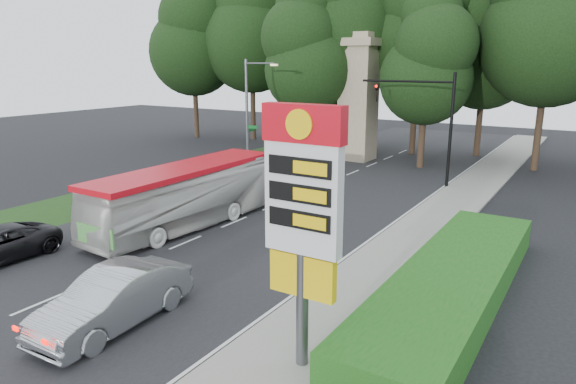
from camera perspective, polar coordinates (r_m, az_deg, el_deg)
The scene contains 20 objects.
ground at distance 19.01m, azimuth -27.17°, elevation -11.62°, with size 120.00×120.00×0.00m, color black.
road_surface at distance 26.56m, azimuth -4.68°, elevation -2.84°, with size 14.00×80.00×0.02m, color black.
sidewalk_right at distance 22.77m, azimuth 12.89°, elevation -5.97°, with size 3.00×80.00×0.12m, color gray.
grass_verge_left at distance 36.94m, azimuth -11.03°, elevation 1.82°, with size 5.00×50.00×0.02m, color #193814.
hedge at distance 18.23m, azimuth 17.78°, elevation -9.69°, with size 3.00×14.00×1.20m, color #175416.
gas_station_pylon at distance 12.41m, azimuth 1.67°, elevation -1.36°, with size 2.10×0.45×6.85m.
traffic_signal_mast at distance 33.86m, azimuth 15.58°, elevation 8.44°, with size 6.10×0.35×7.20m.
streetlight_signs at distance 37.75m, azimuth -4.32°, elevation 9.11°, with size 2.75×0.98×8.00m.
monument at distance 42.11m, azimuth 7.83°, elevation 10.45°, with size 3.00×3.00×10.05m.
tree_far_west at distance 55.70m, azimuth -10.55°, elevation 16.99°, with size 8.96×8.96×17.60m.
tree_west_mid at distance 53.55m, azimuth -4.06°, elevation 18.38°, with size 9.80×9.80×19.25m.
tree_west_near at distance 51.93m, azimuth 2.94°, elevation 16.67°, with size 8.40×8.40×16.50m.
tree_center_left at distance 46.21m, azimuth 6.17°, elevation 19.41°, with size 10.08×10.08×19.80m.
tree_center_right at distance 45.73m, azimuth 14.41°, elevation 17.86°, with size 9.24×9.24×18.15m.
tree_east_near at distance 46.31m, azimuth 21.21°, elevation 15.66°, with size 8.12×8.12×15.95m.
tree_east_mid at distance 41.71m, azimuth 27.36°, elevation 17.63°, with size 9.52×9.52×18.70m.
tree_monument_left at distance 42.95m, azimuth 2.38°, elevation 15.41°, with size 7.28×7.28×14.30m.
tree_monument_right at distance 39.61m, azimuth 15.16°, elevation 14.08°, with size 6.72×6.72×13.20m.
transit_bus at distance 25.12m, azimuth -11.26°, elevation -0.55°, with size 2.51×10.73×2.99m, color beige.
sedan_silver at distance 16.63m, azimuth -18.82°, elevation -11.18°, with size 1.82×5.23×1.72m, color #A8AAAF.
Camera 1 is at (15.20, -8.35, 7.78)m, focal length 32.00 mm.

